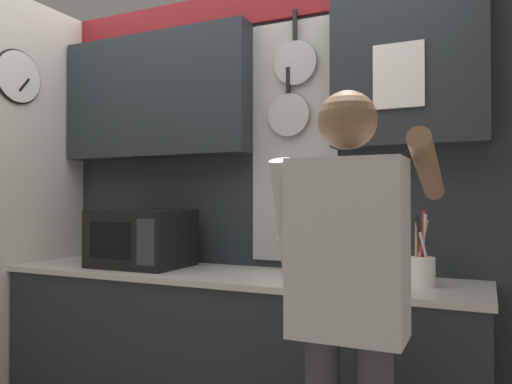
% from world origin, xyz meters
% --- Properties ---
extents(base_cabinet_counter, '(2.52, 0.60, 0.89)m').
position_xyz_m(base_cabinet_counter, '(0.00, -0.00, 0.44)').
color(base_cabinet_counter, '#23282D').
rests_on(base_cabinet_counter, ground_plane).
extents(back_wall_unit, '(3.09, 0.22, 2.47)m').
position_xyz_m(back_wall_unit, '(-0.02, 0.26, 1.55)').
color(back_wall_unit, '#23282D').
rests_on(back_wall_unit, ground_plane).
extents(microwave, '(0.51, 0.40, 0.32)m').
position_xyz_m(microwave, '(-0.54, 0.00, 1.05)').
color(microwave, black).
rests_on(microwave, base_cabinet_counter).
extents(knife_block, '(0.13, 0.16, 0.28)m').
position_xyz_m(knife_block, '(0.45, 0.00, 0.99)').
color(knife_block, brown).
rests_on(knife_block, base_cabinet_counter).
extents(utensil_crock, '(0.11, 0.11, 0.33)m').
position_xyz_m(utensil_crock, '(0.97, 0.00, 0.97)').
color(utensil_crock, white).
rests_on(utensil_crock, base_cabinet_counter).
extents(person, '(0.54, 0.63, 1.63)m').
position_xyz_m(person, '(0.80, -0.61, 0.97)').
color(person, '#383842').
rests_on(person, ground_plane).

